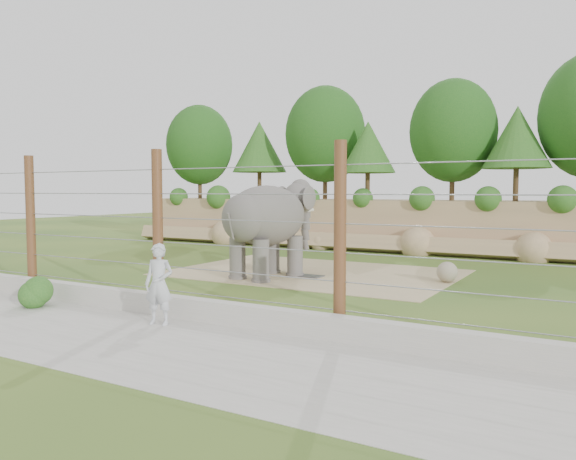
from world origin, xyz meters
The scene contains 11 objects.
ground centered at (0.00, 0.00, 0.00)m, with size 90.00×90.00×0.00m, color #305621.
back_embankment centered at (0.59, 12.68, 3.97)m, with size 30.00×5.52×8.77m.
dirt_patch centered at (0.50, 3.00, 0.01)m, with size 10.00×7.00×0.02m, color tan.
drain_grate centered at (0.79, 2.03, 0.04)m, with size 1.00×0.60×0.03m, color #262628.
elephant centered at (-0.36, 1.16, 1.65)m, with size 1.75×4.08×3.30m, color #5B5550, non-canonical shape.
stone_ball centered at (5.27, 3.18, 0.35)m, with size 0.67×0.67×0.67m, color gray.
retaining_wall centered at (0.00, -5.00, 0.25)m, with size 26.00×0.35×0.50m, color #A9A59B.
walkway centered at (0.00, -7.00, 0.01)m, with size 26.00×4.00×0.01m, color #A9A59B.
barrier_fence centered at (0.00, -4.50, 2.00)m, with size 20.26×0.26×4.00m.
walkway_shrub centered at (-2.98, -5.80, 0.38)m, with size 0.74×0.74×0.74m, color #215B1D.
zookeeper centered at (1.20, -5.77, 0.91)m, with size 0.66×0.43×1.80m, color silver.
Camera 1 is at (9.83, -14.96, 2.97)m, focal length 35.00 mm.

